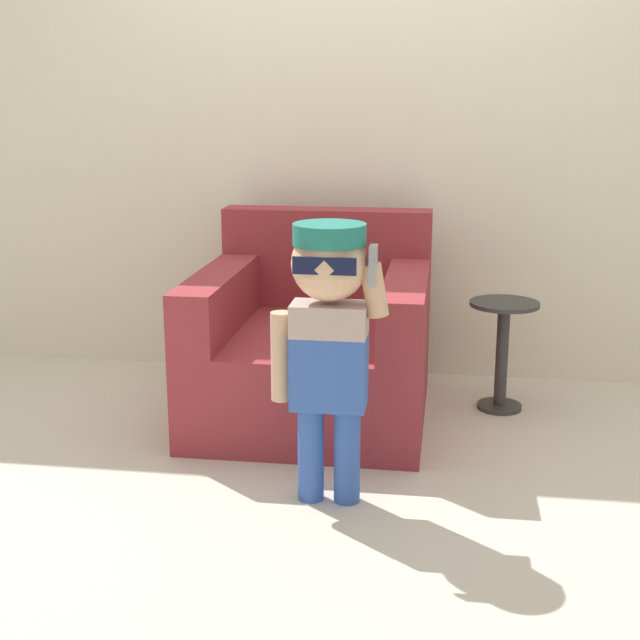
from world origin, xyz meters
TOP-DOWN VIEW (x-y plane):
  - ground_plane at (0.00, 0.00)m, footprint 10.00×10.00m
  - wall_back at (0.00, 0.74)m, footprint 10.00×0.05m
  - armchair at (-0.14, 0.09)m, footprint 0.96×1.05m
  - person_child at (0.04, -0.76)m, footprint 0.40×0.30m
  - side_table at (0.67, 0.26)m, footprint 0.30×0.30m

SIDE VIEW (x-z plane):
  - ground_plane at x=0.00m, z-range 0.00..0.00m
  - side_table at x=0.67m, z-range 0.05..0.54m
  - armchair at x=-0.14m, z-range -0.13..0.72m
  - person_child at x=0.04m, z-range 0.16..1.13m
  - wall_back at x=0.00m, z-range 0.00..2.60m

